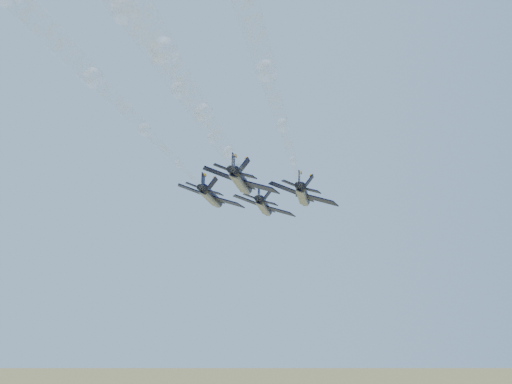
{
  "coord_description": "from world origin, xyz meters",
  "views": [
    {
      "loc": [
        7.9,
        -110.02,
        87.26
      ],
      "look_at": [
        1.8,
        4.37,
        108.6
      ],
      "focal_mm": 45.0,
      "sensor_mm": 36.0,
      "label": 1
    }
  ],
  "objects_px": {
    "jet_slot": "(241,181)",
    "jet_right": "(303,195)",
    "jet_left": "(212,197)",
    "jet_lead": "(264,206)"
  },
  "relations": [
    {
      "from": "jet_right",
      "to": "jet_slot",
      "type": "height_order",
      "value": "same"
    },
    {
      "from": "jet_left",
      "to": "jet_lead",
      "type": "bearing_deg",
      "value": 55.89
    },
    {
      "from": "jet_slot",
      "to": "jet_right",
      "type": "bearing_deg",
      "value": 56.27
    },
    {
      "from": "jet_lead",
      "to": "jet_right",
      "type": "height_order",
      "value": "same"
    },
    {
      "from": "jet_left",
      "to": "jet_slot",
      "type": "xyz_separation_m",
      "value": [
        6.43,
        -13.63,
        0.0
      ]
    },
    {
      "from": "jet_right",
      "to": "jet_lead",
      "type": "bearing_deg",
      "value": 126.12
    },
    {
      "from": "jet_left",
      "to": "jet_right",
      "type": "xyz_separation_m",
      "value": [
        16.5,
        -1.01,
        0.0
      ]
    },
    {
      "from": "jet_lead",
      "to": "jet_left",
      "type": "bearing_deg",
      "value": -124.11
    },
    {
      "from": "jet_left",
      "to": "jet_slot",
      "type": "bearing_deg",
      "value": -59.88
    },
    {
      "from": "jet_slot",
      "to": "jet_lead",
      "type": "bearing_deg",
      "value": 88.79
    }
  ]
}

